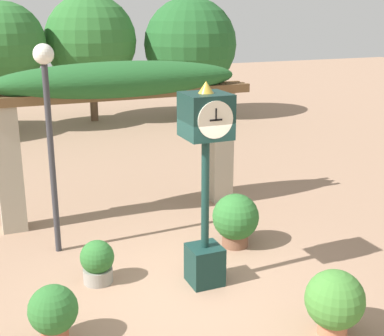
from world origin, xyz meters
name	(u,v)px	position (x,y,z in m)	size (l,w,h in m)	color
ground_plane	(184,287)	(0.00, 0.00, 0.00)	(60.00, 60.00, 0.00)	#9E7A60
pedestal_clock	(205,171)	(0.35, 0.03, 1.77)	(0.62, 0.67, 3.05)	#14332D
pergola	(120,96)	(0.00, 3.27, 2.38)	(5.30, 1.04, 3.05)	#A89E89
potted_plant_near_left	(97,261)	(-1.14, 0.66, 0.34)	(0.51, 0.51, 0.67)	gray
potted_plant_near_right	(335,301)	(1.32, -1.82, 0.46)	(0.76, 0.76, 0.87)	#B26B4C
potted_plant_far_left	(53,312)	(-1.98, -0.66, 0.43)	(0.61, 0.61, 0.77)	#9E563D
potted_plant_far_right	(236,219)	(1.37, 1.03, 0.50)	(0.81, 0.81, 0.94)	brown
lamp_post	(48,107)	(-1.52, 2.00, 2.49)	(0.33, 0.33, 3.48)	#333338
tree_line	(42,43)	(-0.24, 12.20, 2.87)	(13.83, 4.28, 4.85)	brown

